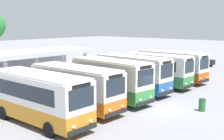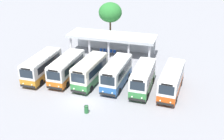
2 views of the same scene
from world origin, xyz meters
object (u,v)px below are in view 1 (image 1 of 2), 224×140
Objects in this scene: city_bus_fifth_blue at (157,69)px; waiting_chair_end_by_column at (13,81)px; parked_car_flank at (200,60)px; waiting_chair_middle_seat at (23,80)px; litter_bin_apron at (202,105)px; city_bus_fourth_amber at (133,73)px; waiting_chair_fourth_seat at (28,79)px; city_bus_second_in_row at (76,86)px; waiting_chair_fifth_seat at (33,78)px; city_bus_middle_cream at (111,78)px; waiting_chair_second_from_end at (17,80)px; city_bus_nearest_orange at (39,96)px; city_bus_far_end_green at (172,65)px.

city_bus_fifth_blue is 8.28× the size of waiting_chair_end_by_column.
waiting_chair_middle_seat is at bearing 162.68° from parked_car_flank.
parked_car_flank is at bearing 10.35° from city_bus_fifth_blue.
city_bus_fourth_amber is at bearing 78.65° from litter_bin_apron.
city_bus_fourth_amber is 8.60× the size of waiting_chair_end_by_column.
waiting_chair_end_by_column is at bearing 103.54° from litter_bin_apron.
waiting_chair_end_by_column is 1.00× the size of waiting_chair_fourth_seat.
city_bus_second_in_row reaches higher than waiting_chair_middle_seat.
waiting_chair_fifth_seat is (0.60, 0.02, 0.00)m from waiting_chair_fourth_seat.
city_bus_middle_cream is at bearing -90.96° from waiting_chair_fifth_seat.
waiting_chair_second_from_end is at bearing -178.93° from waiting_chair_middle_seat.
city_bus_far_end_green is (17.79, 0.64, 0.01)m from city_bus_nearest_orange.
litter_bin_apron reaches higher than waiting_chair_fourth_seat.
litter_bin_apron reaches higher than waiting_chair_fifth_seat.
city_bus_far_end_green is at bearing -168.51° from parked_car_flank.
city_bus_nearest_orange is 1.08× the size of city_bus_middle_cream.
waiting_chair_middle_seat is (-4.58, 10.74, -1.32)m from city_bus_fourth_amber.
city_bus_fourth_amber is 8.60× the size of waiting_chair_fifth_seat.
parked_car_flank is at bearing 6.03° from city_bus_second_in_row.
city_bus_far_end_green is 15.43m from waiting_chair_fourth_seat.
waiting_chair_second_from_end is 1.00× the size of waiting_chair_fifth_seat.
city_bus_far_end_green reaches higher than city_bus_nearest_orange.
city_bus_middle_cream is 8.17× the size of litter_bin_apron.
city_bus_fourth_amber is 8.60× the size of waiting_chair_second_from_end.
waiting_chair_end_by_column is (-26.58, 7.82, -0.30)m from parked_car_flank.
city_bus_far_end_green is (14.23, 0.17, 0.02)m from city_bus_second_in_row.
waiting_chair_fourth_seat is at bearing 136.19° from city_bus_far_end_green.
litter_bin_apron reaches higher than waiting_chair_end_by_column.
waiting_chair_fifth_seat is at bearing 161.94° from parked_car_flank.
city_bus_middle_cream is at bearing -173.01° from city_bus_fourth_amber.
city_bus_fourth_amber is at bearing -179.63° from city_bus_far_end_green.
parked_car_flank reaches higher than waiting_chair_middle_seat.
city_bus_fifth_blue is at bearing -55.61° from waiting_chair_fourth_seat.
city_bus_nearest_orange is 13.18m from waiting_chair_fourth_seat.
city_bus_fourth_amber is 8.60× the size of waiting_chair_fourth_seat.
parked_car_flank is (27.91, 2.95, -0.94)m from city_bus_second_in_row.
waiting_chair_middle_seat and waiting_chair_fifth_seat have the same top height.
city_bus_fifth_blue reaches higher than city_bus_second_in_row.
city_bus_nearest_orange is at bearing -173.80° from parked_car_flank.
city_bus_second_in_row is at bearing -179.33° from city_bus_far_end_green.
litter_bin_apron is at bearing -51.83° from city_bus_second_in_row.
city_bus_middle_cream is at bearing -179.08° from city_bus_fifth_blue.
waiting_chair_fourth_seat is 0.96× the size of litter_bin_apron.
city_bus_far_end_green is at bearing 2.05° from city_bus_nearest_orange.
waiting_chair_middle_seat is 0.96× the size of litter_bin_apron.
waiting_chair_fourth_seat is (-7.54, 11.01, -1.27)m from city_bus_fifth_blue.
waiting_chair_end_by_column is at bearing 163.61° from parked_car_flank.
litter_bin_apron is at bearing -82.06° from waiting_chair_fourth_seat.
waiting_chair_end_by_column is (-9.35, 10.97, -1.27)m from city_bus_fifth_blue.
parked_car_flank is 24.46m from litter_bin_apron.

